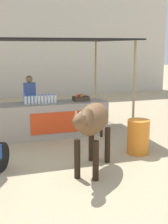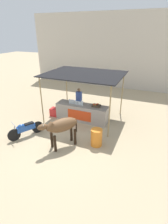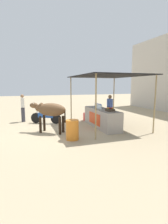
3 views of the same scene
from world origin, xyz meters
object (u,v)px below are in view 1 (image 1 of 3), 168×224
stall_counter (53,119)px  cow (92,122)px  vendor_behind_counter (30,103)px  water_barrel (138,137)px  fruit_crate (81,98)px

stall_counter → cow: (0.20, -2.69, 0.55)m
cow → vendor_behind_counter: bearing=101.8°
stall_counter → water_barrel: stall_counter is taller
stall_counter → vendor_behind_counter: (-0.53, 0.75, 0.37)m
vendor_behind_counter → water_barrel: size_ratio=2.04×
water_barrel → fruit_crate: bearing=110.2°
fruit_crate → cow: cow is taller
stall_counter → cow: cow is taller
water_barrel → cow: size_ratio=0.48×
cow → fruit_crate: bearing=77.2°
vendor_behind_counter → fruit_crate: bearing=-27.5°
vendor_behind_counter → cow: size_ratio=0.97×
vendor_behind_counter → stall_counter: bearing=-55.0°
vendor_behind_counter → water_barrel: (2.11, -2.78, -0.44)m
fruit_crate → water_barrel: fruit_crate is taller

